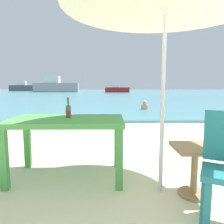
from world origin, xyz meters
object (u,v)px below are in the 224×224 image
at_px(picnic_table_green, 67,127).
at_px(boat_tanker, 117,89).
at_px(side_table_wood, 195,163).
at_px(boat_ferry, 56,86).
at_px(beer_bottle_amber, 68,110).
at_px(boat_cargo_ship, 24,87).
at_px(swimmer_person, 145,106).

bearing_deg(picnic_table_green, boat_tanker, 87.07).
height_order(picnic_table_green, boat_tanker, boat_tanker).
xyz_separation_m(side_table_wood, boat_ferry, (-10.18, 34.71, 0.71)).
height_order(beer_bottle_amber, boat_cargo_ship, boat_cargo_ship).
xyz_separation_m(boat_ferry, boat_tanker, (10.40, -1.94, -0.47)).
height_order(picnic_table_green, side_table_wood, picnic_table_green).
bearing_deg(boat_ferry, picnic_table_green, -75.66).
bearing_deg(beer_bottle_amber, swimmer_person, 73.22).
relative_size(swimmer_person, boat_cargo_ship, 0.07).
distance_m(swimmer_person, boat_cargo_ship, 39.68).
bearing_deg(boat_tanker, picnic_table_green, -92.93).
distance_m(swimmer_person, boat_ferry, 29.17).
relative_size(boat_tanker, boat_cargo_ship, 0.69).
distance_m(boat_tanker, boat_cargo_ship, 21.18).
distance_m(side_table_wood, boat_tanker, 32.77).
relative_size(picnic_table_green, side_table_wood, 2.59).
relative_size(picnic_table_green, beer_bottle_amber, 5.28).
bearing_deg(beer_bottle_amber, boat_ferry, 104.38).
xyz_separation_m(picnic_table_green, boat_ferry, (-8.75, 34.24, 0.42)).
height_order(swimmer_person, boat_ferry, boat_ferry).
bearing_deg(boat_cargo_ship, boat_ferry, -41.47).
height_order(swimmer_person, boat_cargo_ship, boat_cargo_ship).
bearing_deg(picnic_table_green, boat_cargo_ship, 112.48).
height_order(side_table_wood, boat_ferry, boat_ferry).
distance_m(picnic_table_green, swimmer_person, 7.52).
distance_m(beer_bottle_amber, boat_tanker, 32.27).
bearing_deg(boat_ferry, boat_cargo_ship, 138.53).
relative_size(swimmer_person, boat_tanker, 0.10).
relative_size(picnic_table_green, boat_ferry, 0.19).
distance_m(side_table_wood, boat_ferry, 36.18).
bearing_deg(side_table_wood, picnic_table_green, 161.60).
height_order(side_table_wood, swimmer_person, side_table_wood).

